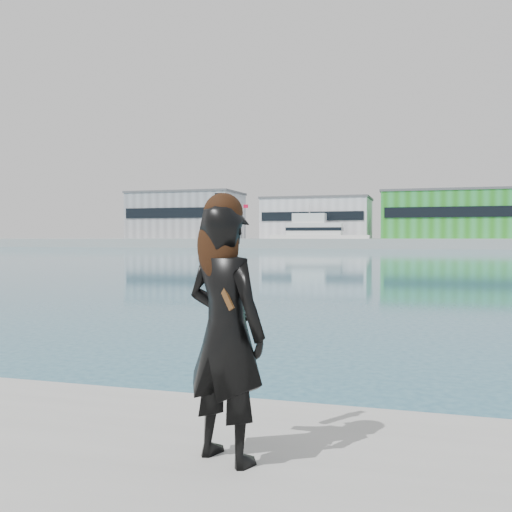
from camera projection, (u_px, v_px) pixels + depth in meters
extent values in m
cube|color=#9E9E99|center=(415.00, 243.00, 128.86)|extent=(320.00, 40.00, 2.00)
cube|color=gray|center=(187.00, 216.00, 142.06)|extent=(26.00, 16.00, 11.00)
cube|color=black|center=(173.00, 213.00, 134.26)|extent=(24.70, 0.20, 2.42)
cube|color=#59595B|center=(186.00, 193.00, 141.87)|extent=(26.52, 16.32, 0.50)
cube|color=silver|center=(317.00, 219.00, 132.89)|extent=(24.00, 15.00, 9.00)
cube|color=black|center=(311.00, 216.00, 125.58)|extent=(22.80, 0.20, 1.98)
cube|color=#59595B|center=(318.00, 199.00, 132.74)|extent=(24.48, 15.30, 0.50)
cube|color=#2C9324|center=(453.00, 216.00, 124.51)|extent=(30.00, 16.00, 10.00)
cube|color=black|center=(455.00, 212.00, 116.72)|extent=(28.50, 0.20, 2.20)
cube|color=#59595B|center=(453.00, 192.00, 124.34)|extent=(30.60, 16.32, 0.50)
cylinder|color=silver|center=(243.00, 221.00, 130.65)|extent=(0.16, 0.16, 8.00)
cube|color=red|center=(246.00, 206.00, 130.37)|extent=(1.20, 0.04, 0.80)
cube|color=white|center=(320.00, 242.00, 120.64)|extent=(20.87, 6.58, 2.75)
cube|color=white|center=(315.00, 229.00, 120.82)|extent=(11.66, 5.29, 2.52)
cube|color=white|center=(309.00, 218.00, 121.02)|extent=(7.04, 4.18, 2.07)
cube|color=black|center=(315.00, 229.00, 120.82)|extent=(11.90, 5.41, 0.69)
cylinder|color=silver|center=(309.00, 208.00, 120.95)|extent=(0.18, 0.18, 2.29)
sphere|color=#D6D00B|center=(221.00, 251.00, 93.69)|extent=(0.50, 0.50, 0.50)
imported|color=black|center=(225.00, 333.00, 3.64)|extent=(0.70, 0.59, 1.64)
sphere|color=black|center=(223.00, 213.00, 3.59)|extent=(0.25, 0.25, 0.25)
ellipsoid|color=black|center=(218.00, 246.00, 3.56)|extent=(0.27, 0.14, 0.44)
cylinder|color=tan|center=(211.00, 231.00, 3.83)|extent=(0.14, 0.21, 0.36)
cylinder|color=white|center=(215.00, 210.00, 3.86)|extent=(0.10, 0.10, 0.03)
cube|color=black|center=(219.00, 202.00, 3.89)|extent=(0.06, 0.03, 0.12)
cube|color=#4C2D14|center=(220.00, 283.00, 3.54)|extent=(0.22, 0.10, 0.34)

